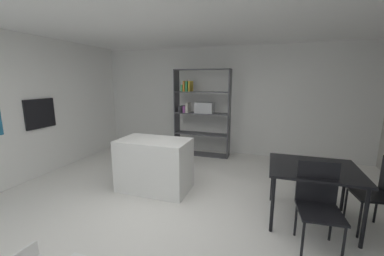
% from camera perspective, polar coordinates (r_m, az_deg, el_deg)
% --- Properties ---
extents(ground_plane, '(10.00, 10.00, 0.00)m').
position_cam_1_polar(ground_plane, '(3.67, -5.34, -19.04)').
color(ground_plane, silver).
extents(ceiling_slab, '(7.26, 6.30, 0.06)m').
position_cam_1_polar(ceiling_slab, '(3.28, -6.31, 26.40)').
color(ceiling_slab, white).
rests_on(ceiling_slab, ground_plane).
extents(back_partition, '(7.26, 0.06, 2.68)m').
position_cam_1_polar(back_partition, '(6.17, 6.20, 6.51)').
color(back_partition, silver).
rests_on(back_partition, ground_plane).
extents(built_in_oven, '(0.06, 0.62, 0.56)m').
position_cam_1_polar(built_in_oven, '(5.45, -32.60, 2.96)').
color(built_in_oven, black).
rests_on(built_in_oven, ground_plane).
extents(kitchen_island, '(1.19, 0.70, 0.88)m').
position_cam_1_polar(kitchen_island, '(4.16, -8.97, -8.66)').
color(kitchen_island, white).
rests_on(kitchen_island, ground_plane).
extents(open_bookshelf, '(1.36, 0.35, 2.12)m').
position_cam_1_polar(open_bookshelf, '(5.88, 2.01, 4.47)').
color(open_bookshelf, '#4C4C51').
rests_on(open_bookshelf, ground_plane).
extents(dining_table, '(1.09, 0.94, 0.76)m').
position_cam_1_polar(dining_table, '(3.51, 27.03, -9.46)').
color(dining_table, black).
rests_on(dining_table, ground_plane).
extents(dining_chair_window_side, '(0.48, 0.50, 0.93)m').
position_cam_1_polar(dining_chair_window_side, '(3.76, 38.51, -11.34)').
color(dining_chair_window_side, black).
rests_on(dining_chair_window_side, ground_plane).
extents(dining_chair_near, '(0.48, 0.49, 0.96)m').
position_cam_1_polar(dining_chair_near, '(3.12, 27.96, -14.68)').
color(dining_chair_near, black).
rests_on(dining_chair_near, ground_plane).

